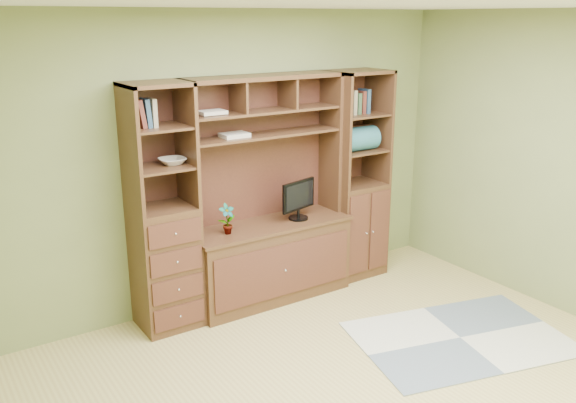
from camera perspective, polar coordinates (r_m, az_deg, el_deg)
room at (r=3.92m, az=9.07°, el=-1.57°), size 4.60×4.10×2.64m
center_hutch at (r=5.45m, az=-1.72°, el=0.87°), size 1.54×0.53×2.05m
left_tower at (r=5.05m, az=-11.65°, el=-0.76°), size 0.50×0.45×2.05m
right_tower at (r=6.06m, az=6.35°, el=2.42°), size 0.55×0.45×2.05m
rug at (r=5.31m, az=15.81°, el=-12.19°), size 1.90×1.50×0.01m
monitor at (r=5.58m, az=0.98°, el=0.81°), size 0.45×0.28×0.50m
orchid at (r=5.25m, az=-5.72°, el=-1.65°), size 0.14×0.10×0.27m
magazines at (r=5.26m, az=-5.04°, el=6.21°), size 0.23×0.17×0.04m
bowl at (r=4.99m, az=-10.77°, el=3.72°), size 0.21×0.21×0.05m
blanket_teal at (r=5.92m, az=6.54°, el=5.84°), size 0.40×0.23×0.23m
blanket_red at (r=6.07m, az=6.37°, el=6.06°), size 0.39×0.22×0.22m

